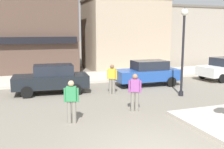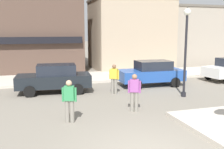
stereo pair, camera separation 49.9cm
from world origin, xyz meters
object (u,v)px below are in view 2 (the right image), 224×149
(parked_car_second, at_px, (151,73))
(pedestrian_kerb_side, at_px, (134,91))
(pedestrian_crossing_near, at_px, (114,78))
(lamp_post, at_px, (186,39))
(pedestrian_crossing_far, at_px, (69,100))
(parked_car_nearest, at_px, (55,78))

(parked_car_second, relative_size, pedestrian_kerb_side, 2.52)
(parked_car_second, xyz_separation_m, pedestrian_crossing_near, (-2.89, -1.43, 0.06))
(lamp_post, relative_size, parked_car_second, 1.12)
(pedestrian_crossing_near, bearing_deg, parked_car_second, 26.33)
(pedestrian_crossing_far, bearing_deg, parked_car_nearest, 91.12)
(lamp_post, relative_size, pedestrian_crossing_far, 2.82)
(lamp_post, bearing_deg, pedestrian_crossing_far, -160.63)
(pedestrian_kerb_side, bearing_deg, parked_car_second, 57.05)
(parked_car_second, height_order, pedestrian_kerb_side, pedestrian_kerb_side)
(lamp_post, bearing_deg, parked_car_nearest, 154.99)
(pedestrian_crossing_near, distance_m, pedestrian_crossing_far, 4.82)
(parked_car_nearest, distance_m, parked_car_second, 5.94)
(pedestrian_crossing_near, bearing_deg, pedestrian_kerb_side, -92.41)
(parked_car_second, xyz_separation_m, pedestrian_kerb_side, (-3.03, -4.67, 0.06))
(parked_car_second, height_order, pedestrian_crossing_far, pedestrian_crossing_far)
(pedestrian_crossing_near, bearing_deg, pedestrian_crossing_far, -127.65)
(parked_car_nearest, relative_size, parked_car_second, 1.02)
(parked_car_second, bearing_deg, pedestrian_crossing_far, -138.05)
(pedestrian_crossing_near, height_order, pedestrian_crossing_far, same)
(lamp_post, xyz_separation_m, pedestrian_crossing_near, (-3.28, 1.62, -2.09))
(lamp_post, height_order, parked_car_nearest, lamp_post)
(lamp_post, height_order, pedestrian_crossing_far, lamp_post)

